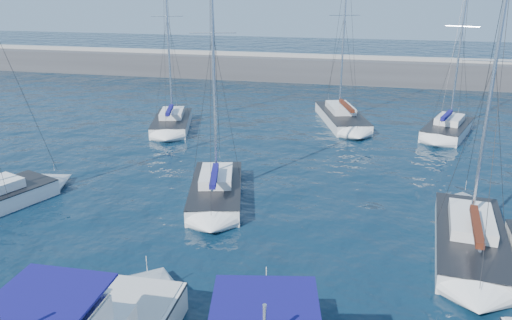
% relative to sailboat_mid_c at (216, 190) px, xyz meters
% --- Properties ---
extents(ground, '(220.00, 220.00, 0.00)m').
position_rel_sailboat_mid_c_xyz_m(ground, '(2.98, -10.93, -0.54)').
color(ground, black).
rests_on(ground, ground).
extents(breakwater, '(160.00, 6.00, 4.45)m').
position_rel_sailboat_mid_c_xyz_m(breakwater, '(2.98, 41.07, 0.51)').
color(breakwater, '#424244').
rests_on(breakwater, ground).
extents(sailboat_mid_c, '(4.78, 8.24, 15.44)m').
position_rel_sailboat_mid_c_xyz_m(sailboat_mid_c, '(0.00, 0.00, 0.00)').
color(sailboat_mid_c, white).
rests_on(sailboat_mid_c, ground).
extents(sailboat_mid_d, '(4.01, 9.26, 14.28)m').
position_rel_sailboat_mid_c_xyz_m(sailboat_mid_d, '(13.81, -3.01, -0.03)').
color(sailboat_mid_d, silver).
rests_on(sailboat_mid_d, ground).
extents(sailboat_back_a, '(5.01, 7.98, 15.45)m').
position_rel_sailboat_mid_c_xyz_m(sailboat_back_a, '(-8.60, 14.05, 0.00)').
color(sailboat_back_a, white).
rests_on(sailboat_back_a, ground).
extents(sailboat_back_b, '(5.95, 10.21, 15.39)m').
position_rel_sailboat_mid_c_xyz_m(sailboat_back_b, '(6.04, 19.55, -0.03)').
color(sailboat_back_b, silver).
rests_on(sailboat_back_b, ground).
extents(sailboat_back_c, '(5.18, 7.76, 14.33)m').
position_rel_sailboat_mid_c_xyz_m(sailboat_back_c, '(15.19, 17.50, -0.01)').
color(sailboat_back_c, silver).
rests_on(sailboat_back_c, ground).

